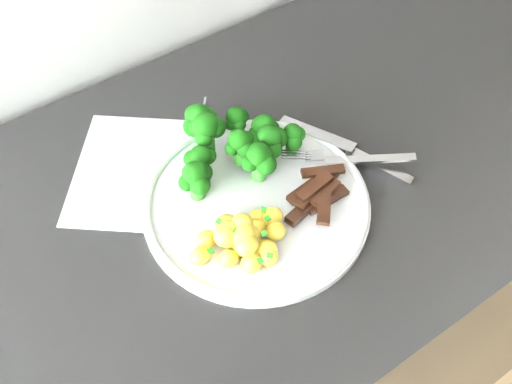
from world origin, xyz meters
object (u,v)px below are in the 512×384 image
Objects in this scene: plate at (256,203)px; counter at (254,335)px; recipe_paper at (179,173)px; broccoli at (234,142)px; beef_strips at (317,193)px; fork at (351,158)px; knife at (361,157)px; potatoes at (243,238)px.

counter is at bearing 62.66° from plate.
recipe_paper is 0.09m from broccoli.
beef_strips reaches higher than fork.
fork is at bearing 179.33° from knife.
broccoli is at bearing 148.49° from knife.
beef_strips is at bearing -49.65° from counter.
knife is at bearing -29.68° from recipe_paper.
counter is 18.47× the size of potatoes.
fork is 0.78× the size of knife.
recipe_paper is 1.77× the size of knife.
broccoli is 0.12m from beef_strips.
knife is at bearing -16.30° from counter.
recipe_paper is at bearing 130.19° from beef_strips.
potatoes is 0.12m from beef_strips.
knife reaches higher than counter.
broccoli is 0.97× the size of knife.
potatoes reaches higher than knife.
plate is at bearing 173.66° from knife.
plate is 0.08m from beef_strips.
fork reaches higher than knife.
beef_strips is at bearing -49.81° from recipe_paper.
beef_strips is at bearing 3.82° from potatoes.
potatoes is (-0.05, -0.05, 0.02)m from plate.
counter is 0.49m from broccoli.
fork is at bearing -35.13° from broccoli.
fork is at bearing -7.09° from plate.
knife is (0.15, -0.04, 0.45)m from counter.
beef_strips is (0.12, 0.01, -0.01)m from potatoes.
plate is 0.08m from broccoli.
knife is (0.14, -0.09, -0.04)m from broccoli.
broccoli reaches higher than recipe_paper.
counter is 0.45m from recipe_paper.
beef_strips is 0.74× the size of fork.
fork is at bearing 15.22° from beef_strips.
beef_strips is (0.05, -0.11, -0.03)m from broccoli.
knife is at bearing 12.10° from beef_strips.
recipe_paper is 1.83× the size of broccoli.
beef_strips reaches higher than recipe_paper.
broccoli reaches higher than beef_strips.
counter is at bearing 161.53° from fork.
broccoli reaches higher than knife.
plate is at bearing -117.34° from counter.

